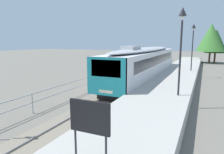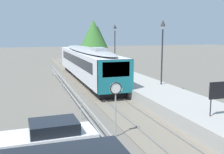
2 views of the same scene
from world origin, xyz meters
The scene contains 10 objects.
ground_plane centered at (-3.00, 22.00, 0.00)m, with size 160.00×160.00×0.00m, color #6B665B.
track_rails centered at (0.00, 22.00, 0.03)m, with size 3.20×60.00×0.14m.
commuter_train centered at (0.00, 25.00, 2.15)m, with size 2.82×19.88×3.74m.
station_platform centered at (3.25, 22.00, 0.45)m, with size 3.90×60.00×0.90m, color #A8A59E.
platform_lamp_mid_platform centered at (4.46, 16.45, 4.62)m, with size 0.34×0.34×5.35m.
platform_lamp_far_end centered at (4.46, 28.80, 4.62)m, with size 0.34×0.34×5.35m.
platform_notice_board centered at (3.14, 7.78, 2.19)m, with size 1.20×0.08×1.80m.
carpark_fence centered at (-3.30, 12.00, 0.91)m, with size 0.06×36.06×1.25m.
tree_behind_carpark centered at (7.67, 49.37, 4.37)m, with size 4.29×4.29×6.68m.
tree_behind_station_far centered at (6.71, 48.93, 5.08)m, with size 5.42×5.42×7.82m.
Camera 1 is at (5.83, 3.28, 4.23)m, focal length 32.87 mm.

